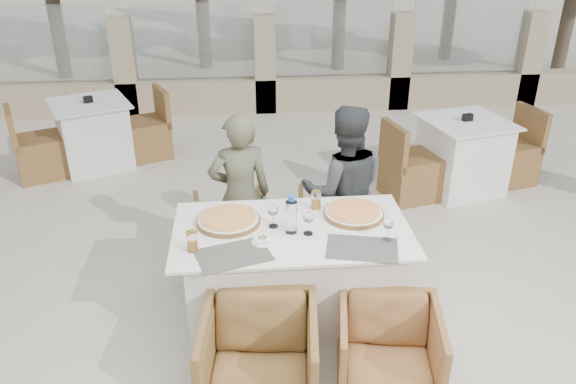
{
  "coord_description": "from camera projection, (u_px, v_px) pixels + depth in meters",
  "views": [
    {
      "loc": [
        -0.39,
        -3.33,
        2.68
      ],
      "look_at": [
        -0.07,
        0.23,
        0.9
      ],
      "focal_mm": 35.0,
      "sensor_mm": 36.0,
      "label": 1
    }
  ],
  "objects": [
    {
      "name": "ground",
      "position": [
        300.0,
        312.0,
        4.2
      ],
      "size": [
        80.0,
        80.0,
        0.0
      ],
      "primitive_type": "plane",
      "color": "beige",
      "rests_on": "ground"
    },
    {
      "name": "sand_patch",
      "position": [
        249.0,
        13.0,
        16.67
      ],
      "size": [
        30.0,
        16.0,
        0.01
      ],
      "primitive_type": "cube",
      "color": "beige",
      "rests_on": "ground"
    },
    {
      "name": "perimeter_wall_far",
      "position": [
        265.0,
        58.0,
        8.12
      ],
      "size": [
        10.0,
        0.34,
        1.6
      ],
      "primitive_type": null,
      "color": "tan",
      "rests_on": "ground"
    },
    {
      "name": "dining_table",
      "position": [
        292.0,
        276.0,
        3.95
      ],
      "size": [
        1.6,
        0.9,
        0.77
      ],
      "primitive_type": null,
      "color": "white",
      "rests_on": "ground"
    },
    {
      "name": "placemat_near_left",
      "position": [
        233.0,
        255.0,
        3.49
      ],
      "size": [
        0.52,
        0.42,
        0.0
      ],
      "primitive_type": "cube",
      "rotation": [
        0.0,
        0.0,
        0.29
      ],
      "color": "#59534C",
      "rests_on": "dining_table"
    },
    {
      "name": "placemat_near_right",
      "position": [
        362.0,
        248.0,
        3.56
      ],
      "size": [
        0.51,
        0.39,
        0.0
      ],
      "primitive_type": "cube",
      "rotation": [
        0.0,
        0.0,
        -0.22
      ],
      "color": "#57514B",
      "rests_on": "dining_table"
    },
    {
      "name": "pizza_left",
      "position": [
        228.0,
        219.0,
        3.85
      ],
      "size": [
        0.48,
        0.48,
        0.06
      ],
      "primitive_type": "cylinder",
      "rotation": [
        0.0,
        0.0,
        0.11
      ],
      "color": "orange",
      "rests_on": "dining_table"
    },
    {
      "name": "pizza_right",
      "position": [
        354.0,
        212.0,
        3.94
      ],
      "size": [
        0.5,
        0.5,
        0.06
      ],
      "primitive_type": "cylinder",
      "rotation": [
        0.0,
        0.0,
        -0.18
      ],
      "color": "#F85C21",
      "rests_on": "dining_table"
    },
    {
      "name": "water_bottle",
      "position": [
        291.0,
        214.0,
        3.69
      ],
      "size": [
        0.08,
        0.08,
        0.27
      ],
      "primitive_type": "cylinder",
      "rotation": [
        0.0,
        0.0,
        0.04
      ],
      "color": "#BDE4F9",
      "rests_on": "dining_table"
    },
    {
      "name": "wine_glass_centre",
      "position": [
        273.0,
        215.0,
        3.77
      ],
      "size": [
        0.1,
        0.1,
        0.18
      ],
      "primitive_type": null,
      "rotation": [
        0.0,
        0.0,
        0.4
      ],
      "color": "white",
      "rests_on": "dining_table"
    },
    {
      "name": "wine_glass_near",
      "position": [
        308.0,
        222.0,
        3.68
      ],
      "size": [
        0.09,
        0.09,
        0.18
      ],
      "primitive_type": null,
      "rotation": [
        0.0,
        0.0,
        -0.23
      ],
      "color": "white",
      "rests_on": "dining_table"
    },
    {
      "name": "wine_glass_corner",
      "position": [
        388.0,
        228.0,
        3.61
      ],
      "size": [
        0.08,
        0.08,
        0.18
      ],
      "primitive_type": null,
      "rotation": [
        0.0,
        0.0,
        0.07
      ],
      "color": "silver",
      "rests_on": "dining_table"
    },
    {
      "name": "beer_glass_left",
      "position": [
        192.0,
        241.0,
        3.51
      ],
      "size": [
        0.09,
        0.09,
        0.14
      ],
      "primitive_type": "cylinder",
      "rotation": [
        0.0,
        0.0,
        -0.37
      ],
      "color": "orange",
      "rests_on": "dining_table"
    },
    {
      "name": "beer_glass_right",
      "position": [
        316.0,
        200.0,
        4.02
      ],
      "size": [
        0.08,
        0.08,
        0.14
      ],
      "primitive_type": "cylinder",
      "rotation": [
        0.0,
        0.0,
        -0.13
      ],
      "color": "orange",
      "rests_on": "dining_table"
    },
    {
      "name": "olive_dish",
      "position": [
        263.0,
        239.0,
        3.62
      ],
      "size": [
        0.14,
        0.14,
        0.04
      ],
      "primitive_type": null,
      "rotation": [
        0.0,
        0.0,
        -0.38
      ],
      "color": "white",
      "rests_on": "dining_table"
    },
    {
      "name": "armchair_far_left",
      "position": [
        232.0,
        230.0,
        4.74
      ],
      "size": [
        0.66,
        0.68,
        0.56
      ],
      "primitive_type": "imported",
      "rotation": [
        0.0,
        0.0,
        3.25
      ],
      "color": "olive",
      "rests_on": "ground"
    },
    {
      "name": "armchair_far_right",
      "position": [
        333.0,
        226.0,
        4.81
      ],
      "size": [
        0.65,
        0.66,
        0.55
      ],
      "primitive_type": "imported",
      "rotation": [
        0.0,
        0.0,
        3.04
      ],
      "color": "olive",
      "rests_on": "ground"
    },
    {
      "name": "armchair_near_left",
      "position": [
        260.0,
        359.0,
        3.32
      ],
      "size": [
        0.74,
        0.76,
        0.63
      ],
      "primitive_type": "imported",
      "rotation": [
        0.0,
        0.0,
        -0.11
      ],
      "color": "brown",
      "rests_on": "ground"
    },
    {
      "name": "armchair_near_right",
      "position": [
        388.0,
        351.0,
        3.42
      ],
      "size": [
        0.71,
        0.72,
        0.57
      ],
      "primitive_type": "imported",
      "rotation": [
        0.0,
        0.0,
        -0.17
      ],
      "color": "#976537",
      "rests_on": "ground"
    },
    {
      "name": "diner_left",
      "position": [
        240.0,
        195.0,
        4.44
      ],
      "size": [
        0.53,
        0.39,
        1.36
      ],
      "primitive_type": "imported",
      "rotation": [
        0.0,
        0.0,
        3.28
      ],
      "color": "#5B5C42",
      "rests_on": "ground"
    },
    {
      "name": "diner_right",
      "position": [
        344.0,
        191.0,
        4.43
      ],
      "size": [
        0.71,
        0.57,
        1.41
      ],
      "primitive_type": "imported",
      "rotation": [
        0.0,
        0.0,
        3.1
      ],
      "color": "#393B3E",
      "rests_on": "ground"
    },
    {
      "name": "bg_table_a",
      "position": [
        94.0,
        135.0,
        6.47
      ],
      "size": [
        1.83,
        1.4,
        0.77
      ],
      "primitive_type": null,
      "rotation": [
        0.0,
        0.0,
        0.4
      ],
      "color": "silver",
      "rests_on": "ground"
    },
    {
      "name": "bg_table_b",
      "position": [
        462.0,
        155.0,
        5.92
      ],
      "size": [
        1.79,
        1.18,
        0.77
      ],
      "primitive_type": null,
      "rotation": [
        0.0,
        0.0,
        0.24
      ],
      "color": "white",
      "rests_on": "ground"
    }
  ]
}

